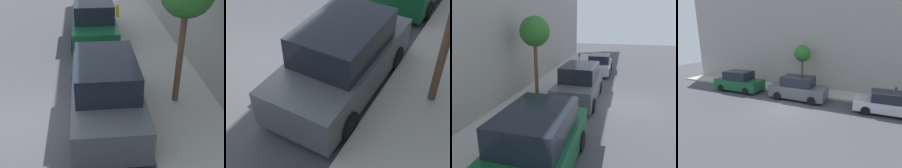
% 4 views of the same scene
% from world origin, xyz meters
% --- Properties ---
extents(ground_plane, '(60.00, 60.00, 0.00)m').
position_xyz_m(ground_plane, '(0.00, 0.00, 0.00)').
color(ground_plane, '#424247').
extents(sidewalk, '(2.59, 32.00, 0.15)m').
position_xyz_m(sidewalk, '(4.79, 0.00, 0.07)').
color(sidewalk, '#B2ADA3').
rests_on(sidewalk, ground_plane).
extents(parked_suv_second, '(2.08, 4.81, 1.98)m').
position_xyz_m(parked_suv_second, '(2.44, 0.04, 0.93)').
color(parked_suv_second, '#4C5156').
rests_on(parked_suv_second, ground_plane).
extents(parked_suv_third, '(2.08, 4.80, 1.98)m').
position_xyz_m(parked_suv_third, '(2.37, 6.31, 0.93)').
color(parked_suv_third, '#14512D').
rests_on(parked_suv_third, ground_plane).
extents(fire_hydrant, '(0.20, 0.20, 0.69)m').
position_xyz_m(fire_hydrant, '(3.85, 9.50, 0.49)').
color(fire_hydrant, gold).
rests_on(fire_hydrant, sidewalk).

